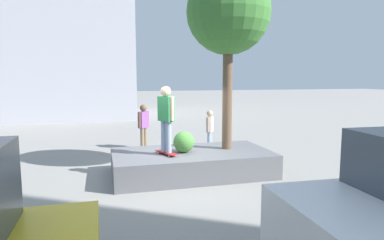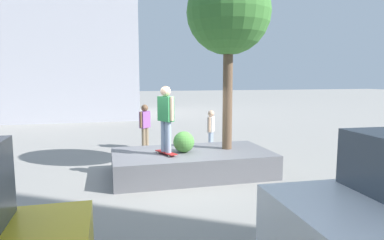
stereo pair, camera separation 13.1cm
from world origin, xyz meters
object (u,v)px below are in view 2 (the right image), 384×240
Objects in this scene: planter_ledge at (192,163)px; skateboard at (166,153)px; pedestrian_crossing at (211,128)px; bystander_watching at (145,123)px; plaza_tree at (229,14)px; skateboarder at (166,114)px.

skateboard is (0.78, 0.21, 0.39)m from planter_ledge.
bystander_watching is (2.34, -1.08, 0.10)m from pedestrian_crossing.
skateboard is (1.87, 0.34, -3.80)m from plaza_tree.
planter_ledge is 2.48× the size of skateboarder.
skateboarder reaches higher than pedestrian_crossing.
skateboard is at bearing 0.00° from skateboarder.
skateboarder reaches higher than planter_ledge.
pedestrian_crossing is (-0.36, -2.69, -3.64)m from plaza_tree.
skateboard is 3.77m from pedestrian_crossing.
pedestrian_crossing is at bearing -97.58° from plaza_tree.
plaza_tree reaches higher than pedestrian_crossing.
plaza_tree is 2.85× the size of skateboarder.
pedestrian_crossing reaches higher than planter_ledge.
skateboarder is at bearing 15.03° from planter_ledge.
skateboarder is at bearing 53.66° from pedestrian_crossing.
bystander_watching is (0.88, -3.90, 0.66)m from planter_ledge.
skateboarder is 3.87m from pedestrian_crossing.
plaza_tree is (-1.10, -0.13, 4.19)m from planter_ledge.
planter_ledge is at bearing 102.73° from bystander_watching.
plaza_tree is 4.25m from skateboard.
planter_ledge is 4.05m from bystander_watching.
skateboarder is (0.78, 0.21, 1.44)m from planter_ledge.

